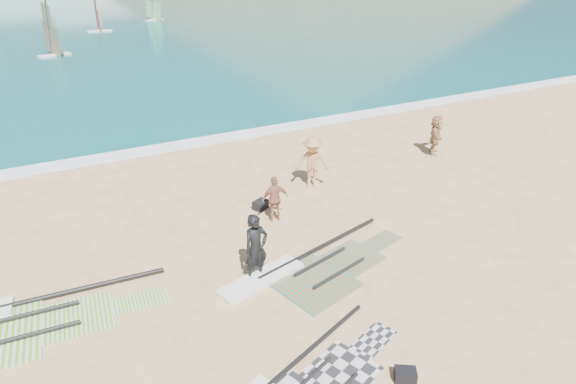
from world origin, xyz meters
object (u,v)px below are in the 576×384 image
rig_orange (306,270)px  person_wetsuit (256,248)px  beachgoer_right (435,135)px  beachgoer_back (275,199)px  gear_bag_near (260,205)px  beachgoer_mid (312,162)px  gear_bag_far (405,375)px  rig_green (9,320)px

rig_orange → person_wetsuit: 1.62m
rig_orange → beachgoer_right: (9.26, 4.98, 0.80)m
beachgoer_back → gear_bag_near: bearing=-81.3°
beachgoer_mid → beachgoer_back: 2.86m
beachgoer_mid → beachgoer_back: size_ratio=1.26×
rig_orange → beachgoer_right: beachgoer_right is taller
rig_orange → beachgoer_right: bearing=14.1°
gear_bag_far → beachgoer_right: (9.38, 9.15, 0.72)m
rig_green → person_wetsuit: person_wetsuit is taller
rig_orange → gear_bag_near: size_ratio=12.35×
beachgoer_back → gear_bag_far: bearing=87.7°
beachgoer_mid → beachgoer_right: bearing=36.0°
beachgoer_mid → rig_orange: bearing=-89.9°
person_wetsuit → beachgoer_mid: size_ratio=0.98×
rig_green → rig_orange: size_ratio=1.06×
rig_green → gear_bag_near: (7.59, 2.35, 0.10)m
person_wetsuit → beachgoer_back: bearing=44.9°
rig_orange → beachgoer_mid: (2.89, 4.57, 0.91)m
rig_green → beachgoer_back: bearing=14.8°
rig_green → gear_bag_far: 9.03m
rig_orange → beachgoer_back: bearing=65.3°
rig_green → beachgoer_right: size_ratio=3.69×
gear_bag_far → beachgoer_back: size_ratio=0.28×
beachgoer_right → rig_orange: bearing=161.6°
rig_orange → beachgoer_back: (0.55, 2.94, 0.72)m
gear_bag_near → gear_bag_far: bearing=-94.1°
rig_green → gear_bag_far: bearing=-34.8°
person_wetsuit → beachgoer_back: (1.85, 2.61, -0.18)m
gear_bag_far → beachgoer_right: 13.12m
rig_green → gear_bag_near: gear_bag_near is taller
rig_green → person_wetsuit: (5.83, -1.18, 0.90)m
gear_bag_far → beachgoer_right: beachgoer_right is taller
beachgoer_mid → gear_bag_far: bearing=-76.6°
rig_green → beachgoer_back: 7.84m
beachgoer_mid → beachgoer_right: beachgoer_mid is taller
rig_green → rig_orange: 7.29m
beachgoer_back → beachgoer_mid: bearing=-142.2°
rig_green → beachgoer_back: size_ratio=4.10×
beachgoer_mid → beachgoer_back: (-2.35, -1.63, -0.20)m
rig_orange → beachgoer_right: 10.55m
person_wetsuit → beachgoer_right: (10.57, 4.64, -0.09)m
gear_bag_far → gear_bag_near: bearing=85.9°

